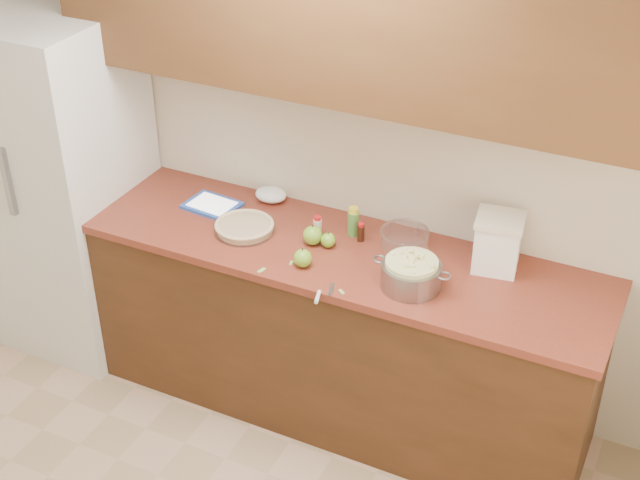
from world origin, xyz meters
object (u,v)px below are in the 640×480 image
at_px(pie, 244,227).
at_px(tablet, 212,205).
at_px(flour_canister, 498,242).
at_px(colander, 411,274).

distance_m(pie, tablet, 0.29).
bearing_deg(tablet, flour_canister, 9.35).
bearing_deg(pie, tablet, 153.44).
height_order(pie, flour_canister, flour_canister).
bearing_deg(colander, tablet, 169.47).
bearing_deg(pie, colander, -5.23).
xyz_separation_m(pie, tablet, (-0.26, 0.13, -0.01)).
relative_size(pie, flour_canister, 1.15).
height_order(colander, tablet, colander).
relative_size(flour_canister, tablet, 0.92).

